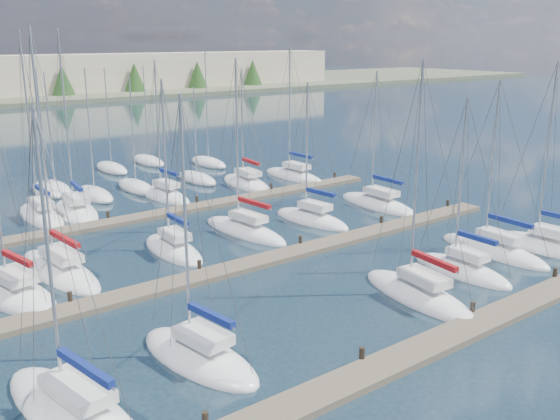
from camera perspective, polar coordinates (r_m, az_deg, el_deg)
ground at (r=78.89m, az=-20.91°, el=4.28°), size 400.00×400.00×0.00m
dock_near at (r=30.74m, az=14.07°, el=-11.72°), size 44.00×1.93×1.10m
dock_mid at (r=40.03m, az=-1.77°, el=-4.70°), size 44.00×1.93×1.10m
dock_far at (r=51.50m, az=-10.94°, el=-0.35°), size 44.00×1.93×1.10m
sailboat_j at (r=42.66m, az=-9.72°, el=-3.59°), size 2.84×7.24×12.20m
sailboat_o at (r=53.91m, az=-18.14°, el=-0.10°), size 4.07×8.63×15.43m
sailboat_q at (r=61.19m, az=-3.10°, el=2.44°), size 3.94×8.51×11.94m
sailboat_h at (r=38.09m, az=-23.19°, el=-7.05°), size 4.44×8.32×13.30m
sailboat_c at (r=28.88m, az=-7.40°, el=-13.16°), size 3.73×7.72×12.52m
sailboat_b at (r=26.23m, az=-18.31°, el=-17.11°), size 4.28×9.45×12.50m
sailboat_r at (r=64.34m, az=1.28°, el=3.13°), size 2.72×8.68×14.08m
sailboat_d at (r=35.75m, az=12.51°, el=-7.57°), size 3.64×8.62×13.67m
sailboat_g at (r=46.32m, az=23.14°, el=-3.11°), size 3.07×8.02×13.29m
sailboat_p at (r=57.19m, az=-10.48°, el=1.29°), size 2.85×7.63×12.90m
sailboat_i at (r=40.68m, az=-19.51°, el=-5.24°), size 3.50×9.77×15.42m
sailboat_f at (r=44.21m, az=18.93°, el=-3.55°), size 2.78×8.53×12.15m
sailboat_m at (r=54.11m, az=8.91°, el=0.54°), size 3.10×8.78×12.09m
sailboat_n at (r=53.47m, az=-21.00°, el=-0.48°), size 2.86×8.62×15.29m
sailboat_e at (r=39.97m, az=16.30°, el=-5.33°), size 2.35×7.02×11.42m
sailboat_k at (r=46.20m, az=-3.23°, el=-1.88°), size 3.11×8.95×13.35m
sailboat_l at (r=49.07m, az=2.91°, el=-0.85°), size 3.18×7.63×11.47m
distant_boats at (r=62.36m, az=-20.29°, el=1.85°), size 36.93×20.75×13.30m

